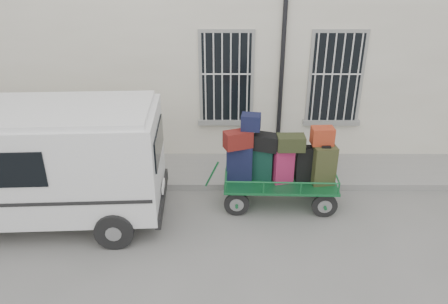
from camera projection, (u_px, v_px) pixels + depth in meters
name	position (u px, v px, depth m)	size (l,w,h in m)	color
ground	(246.00, 224.00, 9.08)	(80.00, 80.00, 0.00)	slate
building	(240.00, 28.00, 12.71)	(24.00, 5.15, 6.00)	beige
sidewalk	(242.00, 170.00, 11.03)	(24.00, 1.70, 0.15)	gray
luggage_cart	(279.00, 164.00, 9.28)	(2.85, 1.16, 2.13)	black
van	(36.00, 159.00, 8.63)	(5.04, 2.45, 2.49)	white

